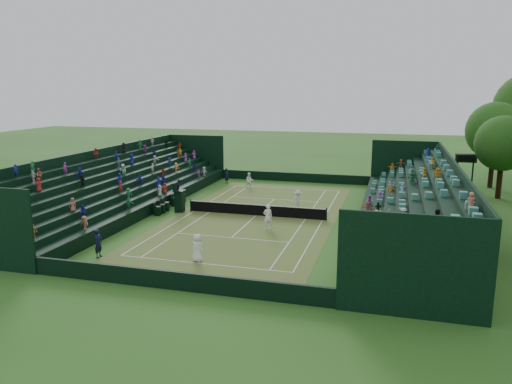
% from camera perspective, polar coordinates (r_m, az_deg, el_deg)
% --- Properties ---
extents(ground, '(160.00, 160.00, 0.00)m').
position_cam_1_polar(ground, '(41.03, 0.00, -2.73)').
color(ground, '#285C1D').
rests_on(ground, ground).
extents(court_surface, '(12.97, 26.77, 0.01)m').
position_cam_1_polar(court_surface, '(41.02, 0.00, -2.73)').
color(court_surface, '#3D7828').
rests_on(court_surface, ground).
extents(perimeter_wall_north, '(17.17, 0.20, 1.00)m').
position_cam_1_polar(perimeter_wall_north, '(56.04, 4.36, 1.70)').
color(perimeter_wall_north, black).
rests_on(perimeter_wall_north, ground).
extents(perimeter_wall_south, '(17.17, 0.20, 1.00)m').
position_cam_1_polar(perimeter_wall_south, '(26.65, -9.34, -9.95)').
color(perimeter_wall_south, black).
rests_on(perimeter_wall_south, ground).
extents(perimeter_wall_east, '(0.20, 31.77, 1.00)m').
position_cam_1_polar(perimeter_wall_east, '(39.55, 11.94, -2.80)').
color(perimeter_wall_east, black).
rests_on(perimeter_wall_east, ground).
extents(perimeter_wall_west, '(0.20, 31.77, 1.00)m').
position_cam_1_polar(perimeter_wall_west, '(43.88, -10.74, -1.31)').
color(perimeter_wall_west, black).
rests_on(perimeter_wall_west, ground).
extents(north_grandstand, '(6.60, 32.00, 4.90)m').
position_cam_1_polar(north_grandstand, '(39.30, 18.09, -1.66)').
color(north_grandstand, black).
rests_on(north_grandstand, ground).
extents(south_grandstand, '(6.60, 32.00, 4.90)m').
position_cam_1_polar(south_grandstand, '(45.65, -15.50, 0.32)').
color(south_grandstand, black).
rests_on(south_grandstand, ground).
extents(tennis_net, '(11.67, 0.10, 1.06)m').
position_cam_1_polar(tennis_net, '(40.90, 0.00, -2.02)').
color(tennis_net, black).
rests_on(tennis_net, ground).
extents(scoreboard_tower, '(2.00, 1.00, 3.70)m').
position_cam_1_polar(scoreboard_tower, '(55.18, 22.85, 3.43)').
color(scoreboard_tower, black).
rests_on(scoreboard_tower, ground).
extents(umpire_chair, '(0.89, 0.89, 2.79)m').
position_cam_1_polar(umpire_chair, '(42.53, -8.75, -0.70)').
color(umpire_chair, black).
rests_on(umpire_chair, ground).
extents(courtside_chairs, '(0.50, 5.48, 1.09)m').
position_cam_1_polar(courtside_chairs, '(44.04, -9.76, -1.34)').
color(courtside_chairs, black).
rests_on(courtside_chairs, ground).
extents(player_near_west, '(0.99, 0.83, 1.72)m').
position_cam_1_polar(player_near_west, '(30.43, -6.72, -6.36)').
color(player_near_west, white).
rests_on(player_near_west, ground).
extents(player_near_east, '(0.82, 0.72, 1.90)m').
position_cam_1_polar(player_near_east, '(36.97, 1.35, -2.85)').
color(player_near_east, white).
rests_on(player_near_east, ground).
extents(player_far_west, '(0.96, 0.85, 1.65)m').
position_cam_1_polar(player_far_west, '(52.03, -0.75, 1.32)').
color(player_far_west, white).
rests_on(player_far_west, ground).
extents(player_far_east, '(1.30, 1.20, 1.76)m').
position_cam_1_polar(player_far_east, '(42.87, 4.83, -0.93)').
color(player_far_east, silver).
rests_on(player_far_east, ground).
extents(line_judge_north, '(0.54, 0.69, 1.65)m').
position_cam_1_polar(line_judge_north, '(54.97, -3.34, 1.87)').
color(line_judge_north, black).
rests_on(line_judge_north, ground).
extents(line_judge_south, '(0.47, 0.68, 1.79)m').
position_cam_1_polar(line_judge_south, '(32.43, -17.56, -5.62)').
color(line_judge_south, black).
rests_on(line_judge_south, ground).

